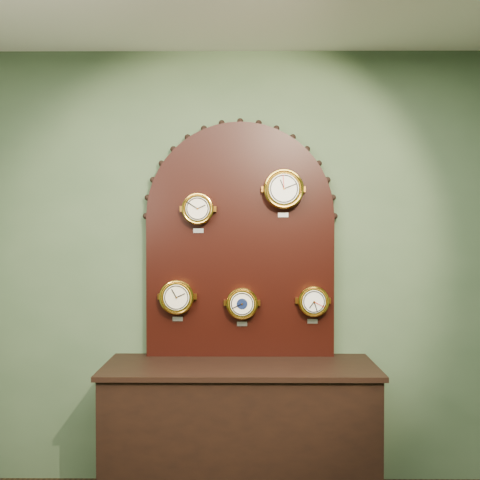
{
  "coord_description": "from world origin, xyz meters",
  "views": [
    {
      "loc": [
        0.02,
        -0.81,
        1.64
      ],
      "look_at": [
        0.0,
        2.25,
        1.58
      ],
      "focal_mm": 38.05,
      "sensor_mm": 36.0,
      "label": 1
    }
  ],
  "objects_px": {
    "shop_counter": "(240,435)",
    "display_board": "(240,232)",
    "arabic_clock": "(284,189)",
    "roman_clock": "(198,209)",
    "tide_clock": "(313,301)",
    "hygrometer": "(177,297)",
    "barometer": "(242,303)"
  },
  "relations": [
    {
      "from": "shop_counter",
      "to": "barometer",
      "type": "distance_m",
      "value": 0.79
    },
    {
      "from": "shop_counter",
      "to": "display_board",
      "type": "bearing_deg",
      "value": 90.0
    },
    {
      "from": "display_board",
      "to": "hygrometer",
      "type": "bearing_deg",
      "value": -170.56
    },
    {
      "from": "shop_counter",
      "to": "arabic_clock",
      "type": "distance_m",
      "value": 1.53
    },
    {
      "from": "roman_clock",
      "to": "barometer",
      "type": "height_order",
      "value": "roman_clock"
    },
    {
      "from": "roman_clock",
      "to": "barometer",
      "type": "bearing_deg",
      "value": -0.04
    },
    {
      "from": "shop_counter",
      "to": "tide_clock",
      "type": "bearing_deg",
      "value": 18.47
    },
    {
      "from": "shop_counter",
      "to": "display_board",
      "type": "xyz_separation_m",
      "value": [
        0.0,
        0.22,
        1.23
      ]
    },
    {
      "from": "display_board",
      "to": "roman_clock",
      "type": "bearing_deg",
      "value": -166.07
    },
    {
      "from": "roman_clock",
      "to": "tide_clock",
      "type": "xyz_separation_m",
      "value": [
        0.73,
        0.0,
        -0.58
      ]
    },
    {
      "from": "barometer",
      "to": "tide_clock",
      "type": "distance_m",
      "value": 0.45
    },
    {
      "from": "shop_counter",
      "to": "arabic_clock",
      "type": "height_order",
      "value": "arabic_clock"
    },
    {
      "from": "shop_counter",
      "to": "barometer",
      "type": "relative_size",
      "value": 6.36
    },
    {
      "from": "arabic_clock",
      "to": "tide_clock",
      "type": "height_order",
      "value": "arabic_clock"
    },
    {
      "from": "roman_clock",
      "to": "hygrometer",
      "type": "xyz_separation_m",
      "value": [
        -0.13,
        -0.0,
        -0.56
      ]
    },
    {
      "from": "barometer",
      "to": "arabic_clock",
      "type": "bearing_deg",
      "value": -0.24
    },
    {
      "from": "shop_counter",
      "to": "tide_clock",
      "type": "distance_m",
      "value": 0.93
    },
    {
      "from": "shop_counter",
      "to": "display_board",
      "type": "relative_size",
      "value": 1.05
    },
    {
      "from": "arabic_clock",
      "to": "hygrometer",
      "type": "distance_m",
      "value": 0.96
    },
    {
      "from": "display_board",
      "to": "roman_clock",
      "type": "distance_m",
      "value": 0.31
    },
    {
      "from": "display_board",
      "to": "barometer",
      "type": "bearing_deg",
      "value": -79.49
    },
    {
      "from": "display_board",
      "to": "arabic_clock",
      "type": "height_order",
      "value": "display_board"
    },
    {
      "from": "hygrometer",
      "to": "barometer",
      "type": "distance_m",
      "value": 0.41
    },
    {
      "from": "display_board",
      "to": "arabic_clock",
      "type": "bearing_deg",
      "value": -13.82
    },
    {
      "from": "hygrometer",
      "to": "barometer",
      "type": "relative_size",
      "value": 1.07
    },
    {
      "from": "arabic_clock",
      "to": "tide_clock",
      "type": "relative_size",
      "value": 1.23
    },
    {
      "from": "roman_clock",
      "to": "tide_clock",
      "type": "height_order",
      "value": "roman_clock"
    },
    {
      "from": "hygrometer",
      "to": "tide_clock",
      "type": "distance_m",
      "value": 0.86
    },
    {
      "from": "arabic_clock",
      "to": "barometer",
      "type": "xyz_separation_m",
      "value": [
        -0.26,
        0.0,
        -0.72
      ]
    },
    {
      "from": "arabic_clock",
      "to": "hygrometer",
      "type": "relative_size",
      "value": 1.12
    },
    {
      "from": "shop_counter",
      "to": "hygrometer",
      "type": "bearing_deg",
      "value": 158.95
    },
    {
      "from": "display_board",
      "to": "tide_clock",
      "type": "height_order",
      "value": "display_board"
    }
  ]
}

